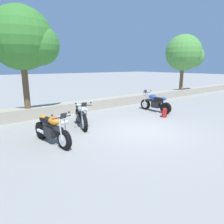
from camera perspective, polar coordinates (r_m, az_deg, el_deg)
ground_plane at (r=8.25m, az=8.43°, el=-5.31°), size 120.00×120.00×0.00m
stone_wall at (r=11.90m, az=-8.36°, el=1.71°), size 36.00×0.80×0.55m
motorcycle_orange_near_left at (r=7.02m, az=-16.52°, el=-4.85°), size 0.74×2.06×1.18m
motorcycle_silver_centre at (r=8.75m, az=-8.68°, el=-0.97°), size 0.94×2.00×1.18m
motorcycle_blue_far_right at (r=11.76m, az=12.01°, el=2.47°), size 0.67×2.06×1.18m
rider_backpack at (r=10.61m, az=14.57°, el=-0.13°), size 0.35×0.35×0.47m
leafy_tree_mid_left at (r=10.42m, az=-23.33°, el=18.12°), size 2.98×2.83×4.63m
leafy_tree_mid_right at (r=18.35m, az=19.99°, el=15.24°), size 3.05×2.91×4.51m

